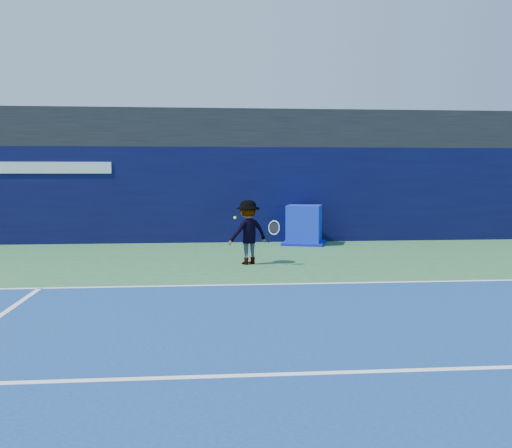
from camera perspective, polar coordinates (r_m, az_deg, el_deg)
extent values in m
plane|color=#2E673A|center=(8.40, 8.17, -9.89)|extent=(80.00, 80.00, 0.00)
cube|color=white|center=(11.26, 4.65, -5.98)|extent=(24.00, 0.10, 0.01)
cube|color=white|center=(6.55, 12.31, -14.20)|extent=(24.00, 0.10, 0.01)
cube|color=black|center=(19.54, 0.45, 9.25)|extent=(36.00, 3.00, 1.20)
cube|color=#090A32|center=(18.50, 0.75, 2.99)|extent=(36.00, 1.00, 3.00)
cube|color=white|center=(18.60, -21.16, 5.28)|extent=(4.50, 0.04, 0.35)
cube|color=#0D26C3|center=(17.58, 4.83, -0.07)|extent=(1.26, 1.26, 1.20)
cube|color=#0B139E|center=(17.64, 4.82, -1.89)|extent=(1.57, 1.57, 0.08)
imported|color=white|center=(13.63, -0.80, -0.83)|extent=(1.14, 0.92, 1.53)
cylinder|color=black|center=(13.43, 1.20, -1.41)|extent=(0.07, 0.14, 0.24)
torus|color=white|center=(13.37, 1.82, -0.37)|extent=(0.28, 0.16, 0.27)
cylinder|color=black|center=(13.37, 1.82, -0.37)|extent=(0.24, 0.12, 0.23)
sphere|color=yellow|center=(12.89, -2.12, 0.63)|extent=(0.07, 0.07, 0.07)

